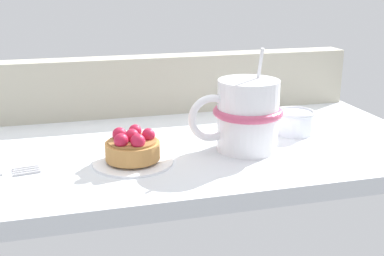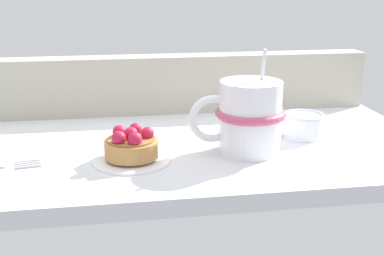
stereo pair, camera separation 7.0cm
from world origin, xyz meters
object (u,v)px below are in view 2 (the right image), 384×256
(raspberry_tart, at_px, (131,145))
(dessert_plate, at_px, (132,159))
(coffee_mug, at_px, (248,117))
(sugar_bowl, at_px, (303,124))

(raspberry_tart, bearing_deg, dessert_plate, 34.93)
(dessert_plate, relative_size, coffee_mug, 0.73)
(sugar_bowl, bearing_deg, dessert_plate, -166.87)
(raspberry_tart, xyz_separation_m, sugar_bowl, (0.27, 0.06, -0.00))
(raspberry_tart, distance_m, coffee_mug, 0.17)
(dessert_plate, distance_m, raspberry_tart, 0.02)
(coffee_mug, bearing_deg, sugar_bowl, 26.18)
(dessert_plate, distance_m, sugar_bowl, 0.28)
(coffee_mug, bearing_deg, raspberry_tart, -175.87)
(raspberry_tart, relative_size, sugar_bowl, 1.15)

